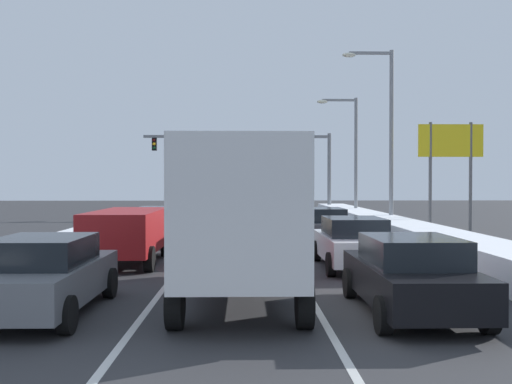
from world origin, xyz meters
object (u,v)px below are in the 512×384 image
at_px(sedan_charcoal_right_lane_third, 322,226).
at_px(roadside_sign_right, 451,152).
at_px(sedan_silver_center_lane_second, 234,235).
at_px(suv_tan_center_lane_third, 241,217).
at_px(sedan_black_right_lane_nearest, 410,275).
at_px(suv_red_left_lane_second, 128,231).
at_px(sedan_green_left_lane_third, 159,224).
at_px(street_lamp_right_near, 385,125).
at_px(street_lamp_right_mid, 350,147).
at_px(sedan_gray_left_lane_nearest, 44,275).
at_px(sedan_white_right_lane_second, 353,242).
at_px(box_truck_center_lane_nearest, 241,213).
at_px(traffic_light_gantry, 259,151).

relative_size(sedan_charcoal_right_lane_third, roadside_sign_right, 0.82).
relative_size(sedan_silver_center_lane_second, roadside_sign_right, 0.82).
relative_size(suv_tan_center_lane_third, roadside_sign_right, 0.89).
xyz_separation_m(sedan_black_right_lane_nearest, suv_tan_center_lane_third, (-3.38, 14.58, 0.25)).
xyz_separation_m(suv_red_left_lane_second, sedan_green_left_lane_third, (0.02, 6.46, -0.25)).
xyz_separation_m(street_lamp_right_near, street_lamp_right_mid, (-0.36, 7.81, -0.68)).
xyz_separation_m(sedan_charcoal_right_lane_third, sedan_gray_left_lane_nearest, (-7.02, -12.12, 0.00)).
height_order(sedan_white_right_lane_second, box_truck_center_lane_nearest, box_truck_center_lane_nearest).
height_order(traffic_light_gantry, street_lamp_right_mid, street_lamp_right_mid).
xyz_separation_m(sedan_gray_left_lane_nearest, roadside_sign_right, (14.02, 17.10, 3.25)).
xyz_separation_m(sedan_black_right_lane_nearest, street_lamp_right_mid, (3.65, 26.32, 4.04)).
bearing_deg(sedan_white_right_lane_second, sedan_charcoal_right_lane_third, 90.74).
xyz_separation_m(traffic_light_gantry, roadside_sign_right, (9.08, -14.94, -0.87)).
distance_m(sedan_white_right_lane_second, street_lamp_right_mid, 21.04).
height_order(sedan_black_right_lane_nearest, sedan_charcoal_right_lane_third, same).
bearing_deg(street_lamp_right_mid, roadside_sign_right, -70.14).
xyz_separation_m(sedan_silver_center_lane_second, sedan_gray_left_lane_nearest, (-3.52, -8.49, 0.00)).
bearing_deg(sedan_green_left_lane_third, traffic_light_gantry, 75.82).
distance_m(sedan_silver_center_lane_second, sedan_gray_left_lane_nearest, 9.19).
bearing_deg(sedan_black_right_lane_nearest, sedan_green_left_lane_third, 116.88).
xyz_separation_m(sedan_charcoal_right_lane_third, box_truck_center_lane_nearest, (-3.23, -10.90, 1.14)).
bearing_deg(suv_red_left_lane_second, sedan_green_left_lane_third, 89.79).
xyz_separation_m(sedan_black_right_lane_nearest, street_lamp_right_near, (4.01, 18.51, 4.72)).
relative_size(sedan_green_left_lane_third, traffic_light_gantry, 0.32).
distance_m(suv_red_left_lane_second, roadside_sign_right, 17.40).
bearing_deg(sedan_gray_left_lane_nearest, suv_red_left_lane_second, 88.26).
height_order(suv_red_left_lane_second, sedan_green_left_lane_third, suv_red_left_lane_second).
height_order(sedan_silver_center_lane_second, sedan_gray_left_lane_nearest, same).
relative_size(box_truck_center_lane_nearest, suv_tan_center_lane_third, 1.47).
height_order(box_truck_center_lane_nearest, street_lamp_right_mid, street_lamp_right_mid).
xyz_separation_m(traffic_light_gantry, street_lamp_right_near, (6.15, -13.65, 0.60)).
relative_size(sedan_gray_left_lane_nearest, street_lamp_right_mid, 0.56).
bearing_deg(sedan_white_right_lane_second, sedan_black_right_lane_nearest, -90.12).
bearing_deg(sedan_green_left_lane_third, sedan_charcoal_right_lane_third, -10.76).
distance_m(sedan_black_right_lane_nearest, street_lamp_right_near, 19.52).
xyz_separation_m(sedan_black_right_lane_nearest, traffic_light_gantry, (-2.14, 32.16, 4.12)).
height_order(sedan_white_right_lane_second, roadside_sign_right, roadside_sign_right).
relative_size(sedan_silver_center_lane_second, sedan_gray_left_lane_nearest, 1.00).
relative_size(suv_red_left_lane_second, sedan_green_left_lane_third, 1.09).
relative_size(sedan_white_right_lane_second, box_truck_center_lane_nearest, 0.63).
bearing_deg(sedan_silver_center_lane_second, suv_tan_center_lane_third, 88.21).
bearing_deg(traffic_light_gantry, suv_red_left_lane_second, -100.68).
height_order(suv_tan_center_lane_third, sedan_green_left_lane_third, suv_tan_center_lane_third).
bearing_deg(street_lamp_right_near, roadside_sign_right, -23.86).
xyz_separation_m(sedan_black_right_lane_nearest, sedan_silver_center_lane_second, (-3.56, 8.60, 0.00)).
distance_m(sedan_silver_center_lane_second, sedan_green_left_lane_third, 5.92).
xyz_separation_m(sedan_white_right_lane_second, street_lamp_right_mid, (3.63, 20.33, 4.04)).
xyz_separation_m(suv_tan_center_lane_third, roadside_sign_right, (10.31, 2.64, 3.00)).
bearing_deg(sedan_black_right_lane_nearest, box_truck_center_lane_nearest, 158.04).
relative_size(sedan_white_right_lane_second, sedan_gray_left_lane_nearest, 1.00).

